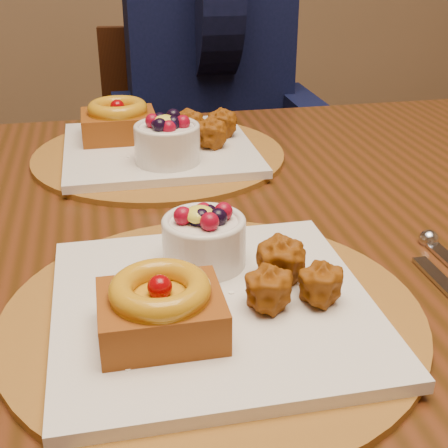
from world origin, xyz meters
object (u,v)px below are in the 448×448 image
Objects in this scene: place_setting_near at (210,296)px; diner at (208,56)px; dining_table at (181,272)px; chair_far at (185,184)px; place_setting_far at (157,142)px.

place_setting_near is 1.00m from diner.
dining_table is 0.80m from diner.
dining_table is 1.89× the size of chair_far.
dining_table is at bearing -91.09° from chair_far.
chair_far reaches higher than place_setting_near.
place_setting_near is 0.43m from place_setting_far.
chair_far reaches higher than place_setting_far.
dining_table is at bearing -89.21° from place_setting_far.
chair_far is 0.34m from diner.
place_setting_near is (-0.00, -0.22, 0.10)m from dining_table.
chair_far is at bearing 81.63° from dining_table.
place_setting_far reaches higher than dining_table.
chair_far is at bearing 165.49° from diner.
dining_table is 4.21× the size of place_setting_near.
chair_far reaches higher than dining_table.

